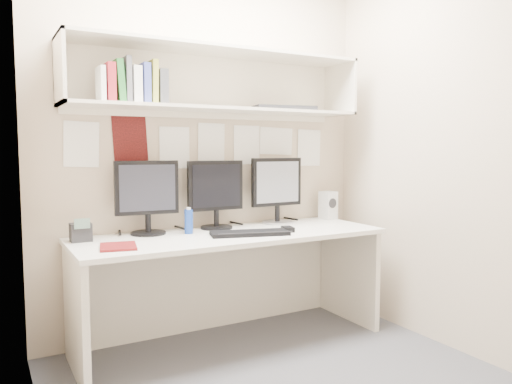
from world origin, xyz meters
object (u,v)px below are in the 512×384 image
desk (231,288)px  keyboard (250,233)px  speaker (328,205)px  monitor_right (277,188)px  monitor_left (147,194)px  desk_phone (81,232)px  maroon_notebook (118,246)px  monitor_center (216,192)px

desk → keyboard: keyboard is taller
speaker → keyboard: bearing=-166.6°
keyboard → monitor_right: bearing=55.6°
monitor_left → desk_phone: size_ratio=3.30×
speaker → desk_phone: 1.84m
monitor_right → maroon_notebook: 1.31m
monitor_left → speaker: monitor_left is taller
keyboard → speaker: (0.87, 0.33, 0.10)m
desk_phone → monitor_right: bearing=1.7°
desk → monitor_right: 0.82m
monitor_center → desk_phone: monitor_center is taller
monitor_left → monitor_center: (0.48, 0.00, -0.00)m
monitor_center → speaker: monitor_center is taller
monitor_left → monitor_right: 0.96m
maroon_notebook → keyboard: bearing=12.2°
monitor_center → maroon_notebook: 0.86m
monitor_left → monitor_center: bearing=4.9°
monitor_right → desk_phone: bearing=-179.7°
monitor_center → maroon_notebook: monitor_center is taller
desk → keyboard: 0.40m
monitor_left → maroon_notebook: 0.51m
monitor_left → monitor_right: bearing=4.9°
desk_phone → desk: bearing=-11.0°
desk → monitor_left: 0.81m
maroon_notebook → desk_phone: size_ratio=1.66×
desk → desk_phone: (-0.90, 0.17, 0.42)m
monitor_center → desk: bearing=-87.8°
monitor_left → monitor_right: (0.96, -0.00, 0.00)m
keyboard → desk_phone: bearing=178.9°
speaker → monitor_left: bearing=172.0°
maroon_notebook → desk_phone: 0.33m
monitor_left → desk_phone: monitor_left is taller
desk → maroon_notebook: (-0.75, -0.13, 0.37)m
monitor_left → maroon_notebook: size_ratio=1.99×
desk → speaker: size_ratio=9.33×
monitor_left → keyboard: monitor_left is taller
keyboard → desk_phone: size_ratio=3.46×
monitor_left → monitor_right: monitor_right is taller
monitor_center → desk_phone: bearing=-176.1°
monitor_left → keyboard: size_ratio=0.95×
monitor_right → desk: bearing=-157.4°
monitor_center → monitor_right: (0.49, -0.00, 0.01)m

